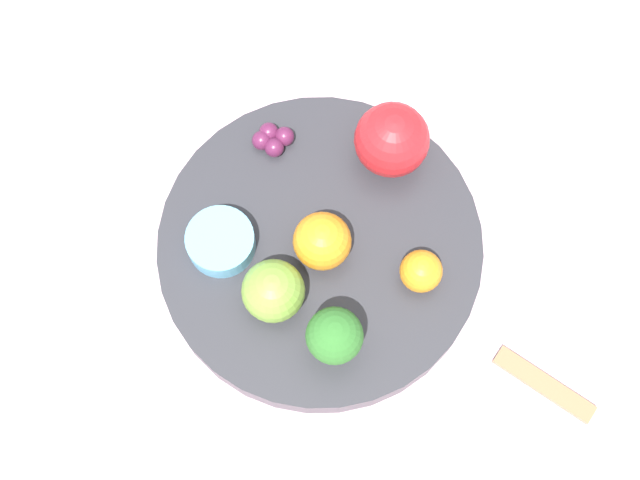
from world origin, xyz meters
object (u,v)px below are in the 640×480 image
orange_back (421,271)px  bowl (320,250)px  spoon (544,385)px  small_cup (221,242)px  orange_front (319,242)px  grape_cluster (271,140)px  apple_green (392,140)px  apple_red (273,291)px  broccoli (334,337)px

orange_back → bowl: bearing=-37.4°
bowl → spoon: (-0.14, 0.16, -0.01)m
small_cup → orange_front: bearing=158.8°
grape_cluster → apple_green: bearing=155.9°
bowl → apple_green: apple_green is taller
orange_back → spoon: size_ratio=0.43×
small_cup → spoon: bearing=139.4°
apple_green → orange_front: 0.10m
apple_green → bowl: bearing=35.5°
grape_cluster → spoon: (-0.15, 0.26, -0.04)m
grape_cluster → orange_back: bearing=117.9°
small_cup → spoon: (-0.22, 0.19, -0.04)m
apple_red → apple_green: apple_green is taller
orange_front → orange_back: orange_front is taller
orange_back → grape_cluster: size_ratio=1.09×
orange_back → spoon: (-0.07, 0.11, -0.05)m
broccoli → apple_red: broccoli is taller
apple_red → grape_cluster: apple_red is taller
bowl → grape_cluster: (0.01, -0.10, 0.02)m
orange_front → small_cup: (0.07, -0.03, -0.01)m
apple_green → grape_cluster: apple_green is taller
orange_front → apple_red: bearing=30.9°
apple_red → apple_green: size_ratio=0.80×
broccoli → spoon: size_ratio=0.78×
bowl → small_cup: small_cup is taller
bowl → orange_front: size_ratio=5.70×
grape_cluster → spoon: 0.30m
bowl → broccoli: broccoli is taller
bowl → apple_green: 0.11m
orange_back → spoon: orange_back is taller
broccoli → grape_cluster: broccoli is taller
grape_cluster → broccoli: bearing=88.7°
bowl → spoon: size_ratio=3.35×
broccoli → orange_back: broccoli is taller
bowl → orange_front: (0.00, 0.01, 0.04)m
grape_cluster → small_cup: (0.07, 0.08, 0.00)m
apple_green → small_cup: bearing=12.2°
apple_red → orange_back: 0.12m
apple_red → spoon: apple_red is taller
bowl → grape_cluster: size_ratio=8.54×
bowl → small_cup: size_ratio=4.82×
bowl → grape_cluster: bearing=-83.2°
orange_front → grape_cluster: bearing=-85.2°
orange_back → grape_cluster: 0.17m
orange_front → grape_cluster: (0.01, -0.10, -0.02)m
apple_green → spoon: size_ratio=0.77×
broccoli → spoon: (-0.16, 0.08, -0.07)m
small_cup → bowl: bearing=163.3°
apple_green → orange_front: bearing=37.1°
apple_red → small_cup: (0.03, -0.06, -0.01)m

